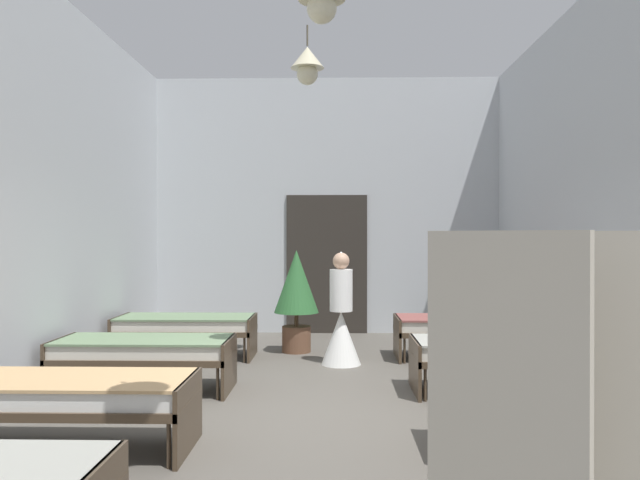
{
  "coord_description": "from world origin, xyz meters",
  "views": [
    {
      "loc": [
        0.14,
        -5.82,
        1.69
      ],
      "look_at": [
        0.0,
        0.15,
        1.65
      ],
      "focal_mm": 35.25,
      "sensor_mm": 36.0,
      "label": 1
    }
  ],
  "objects_px": {
    "bed_right_row_2": "(502,352)",
    "patient_seated_primary": "(469,312)",
    "potted_plant": "(296,290)",
    "bed_left_row_2": "(144,351)",
    "nurse_near_aisle": "(341,324)",
    "bed_left_row_3": "(186,326)",
    "bed_right_row_3": "(465,327)",
    "bed_left_row_1": "(71,395)",
    "bed_right_row_1": "(567,398)"
  },
  "relations": [
    {
      "from": "bed_left_row_3",
      "to": "patient_seated_primary",
      "type": "distance_m",
      "value": 4.03
    },
    {
      "from": "bed_left_row_1",
      "to": "bed_right_row_2",
      "type": "distance_m",
      "value": 4.31
    },
    {
      "from": "bed_right_row_3",
      "to": "patient_seated_primary",
      "type": "relative_size",
      "value": 2.37
    },
    {
      "from": "bed_left_row_3",
      "to": "patient_seated_primary",
      "type": "xyz_separation_m",
      "value": [
        3.52,
        -1.92,
        0.43
      ]
    },
    {
      "from": "bed_right_row_2",
      "to": "potted_plant",
      "type": "distance_m",
      "value": 3.35
    },
    {
      "from": "patient_seated_primary",
      "to": "bed_right_row_3",
      "type": "bearing_deg",
      "value": 79.65
    },
    {
      "from": "bed_right_row_3",
      "to": "patient_seated_primary",
      "type": "xyz_separation_m",
      "value": [
        -0.35,
        -1.92,
        0.43
      ]
    },
    {
      "from": "potted_plant",
      "to": "bed_left_row_3",
      "type": "bearing_deg",
      "value": -163.93
    },
    {
      "from": "nurse_near_aisle",
      "to": "patient_seated_primary",
      "type": "bearing_deg",
      "value": -140.81
    },
    {
      "from": "bed_left_row_1",
      "to": "bed_right_row_1",
      "type": "distance_m",
      "value": 3.87
    },
    {
      "from": "nurse_near_aisle",
      "to": "bed_left_row_2",
      "type": "bearing_deg",
      "value": 120.88
    },
    {
      "from": "bed_right_row_1",
      "to": "bed_left_row_2",
      "type": "distance_m",
      "value": 4.31
    },
    {
      "from": "bed_left_row_2",
      "to": "nurse_near_aisle",
      "type": "relative_size",
      "value": 1.28
    },
    {
      "from": "bed_left_row_2",
      "to": "bed_left_row_3",
      "type": "xyz_separation_m",
      "value": [
        0.0,
        1.9,
        0.0
      ]
    },
    {
      "from": "nurse_near_aisle",
      "to": "patient_seated_primary",
      "type": "height_order",
      "value": "nurse_near_aisle"
    },
    {
      "from": "bed_left_row_1",
      "to": "nurse_near_aisle",
      "type": "distance_m",
      "value": 4.0
    },
    {
      "from": "potted_plant",
      "to": "bed_left_row_2",
      "type": "bearing_deg",
      "value": -122.95
    },
    {
      "from": "potted_plant",
      "to": "patient_seated_primary",
      "type": "bearing_deg",
      "value": -49.61
    },
    {
      "from": "bed_right_row_1",
      "to": "potted_plant",
      "type": "xyz_separation_m",
      "value": [
        -2.35,
        4.24,
        0.47
      ]
    },
    {
      "from": "nurse_near_aisle",
      "to": "patient_seated_primary",
      "type": "distance_m",
      "value": 2.04
    },
    {
      "from": "nurse_near_aisle",
      "to": "potted_plant",
      "type": "bearing_deg",
      "value": 33.08
    },
    {
      "from": "nurse_near_aisle",
      "to": "potted_plant",
      "type": "relative_size",
      "value": 1.0
    },
    {
      "from": "bed_left_row_2",
      "to": "bed_left_row_3",
      "type": "height_order",
      "value": "same"
    },
    {
      "from": "bed_right_row_1",
      "to": "bed_left_row_1",
      "type": "bearing_deg",
      "value": 180.0
    },
    {
      "from": "bed_left_row_2",
      "to": "bed_right_row_2",
      "type": "relative_size",
      "value": 1.0
    },
    {
      "from": "bed_right_row_2",
      "to": "patient_seated_primary",
      "type": "relative_size",
      "value": 2.37
    },
    {
      "from": "bed_left_row_1",
      "to": "potted_plant",
      "type": "distance_m",
      "value": 4.52
    },
    {
      "from": "bed_left_row_2",
      "to": "patient_seated_primary",
      "type": "xyz_separation_m",
      "value": [
        3.52,
        -0.02,
        0.43
      ]
    },
    {
      "from": "bed_left_row_1",
      "to": "bed_right_row_3",
      "type": "bearing_deg",
      "value": 44.5
    },
    {
      "from": "bed_right_row_1",
      "to": "patient_seated_primary",
      "type": "bearing_deg",
      "value": 100.53
    },
    {
      "from": "bed_right_row_2",
      "to": "bed_left_row_3",
      "type": "distance_m",
      "value": 4.31
    },
    {
      "from": "bed_left_row_3",
      "to": "patient_seated_primary",
      "type": "relative_size",
      "value": 2.37
    },
    {
      "from": "bed_left_row_1",
      "to": "bed_right_row_1",
      "type": "relative_size",
      "value": 1.0
    },
    {
      "from": "bed_left_row_1",
      "to": "bed_right_row_2",
      "type": "xyz_separation_m",
      "value": [
        3.87,
        1.9,
        0.0
      ]
    },
    {
      "from": "bed_left_row_1",
      "to": "bed_left_row_2",
      "type": "distance_m",
      "value": 1.9
    },
    {
      "from": "bed_left_row_2",
      "to": "nurse_near_aisle",
      "type": "bearing_deg",
      "value": 34.21
    },
    {
      "from": "bed_left_row_1",
      "to": "bed_left_row_3",
      "type": "xyz_separation_m",
      "value": [
        0.0,
        3.8,
        0.0
      ]
    },
    {
      "from": "bed_right_row_1",
      "to": "bed_right_row_2",
      "type": "height_order",
      "value": "same"
    },
    {
      "from": "bed_left_row_3",
      "to": "potted_plant",
      "type": "xyz_separation_m",
      "value": [
        1.51,
        0.44,
        0.47
      ]
    },
    {
      "from": "nurse_near_aisle",
      "to": "potted_plant",
      "type": "height_order",
      "value": "nurse_near_aisle"
    },
    {
      "from": "bed_right_row_1",
      "to": "bed_right_row_3",
      "type": "bearing_deg",
      "value": 90.0
    },
    {
      "from": "bed_left_row_2",
      "to": "patient_seated_primary",
      "type": "distance_m",
      "value": 3.54
    },
    {
      "from": "bed_left_row_1",
      "to": "patient_seated_primary",
      "type": "bearing_deg",
      "value": 28.18
    },
    {
      "from": "bed_right_row_3",
      "to": "nurse_near_aisle",
      "type": "bearing_deg",
      "value": -165.77
    },
    {
      "from": "bed_right_row_2",
      "to": "patient_seated_primary",
      "type": "distance_m",
      "value": 0.55
    },
    {
      "from": "bed_right_row_1",
      "to": "bed_right_row_2",
      "type": "distance_m",
      "value": 1.9
    },
    {
      "from": "bed_right_row_1",
      "to": "potted_plant",
      "type": "distance_m",
      "value": 4.87
    },
    {
      "from": "patient_seated_primary",
      "to": "potted_plant",
      "type": "xyz_separation_m",
      "value": [
        -2.0,
        2.35,
        0.04
      ]
    },
    {
      "from": "patient_seated_primary",
      "to": "potted_plant",
      "type": "bearing_deg",
      "value": 130.39
    },
    {
      "from": "bed_right_row_2",
      "to": "nurse_near_aisle",
      "type": "distance_m",
      "value": 2.25
    }
  ]
}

